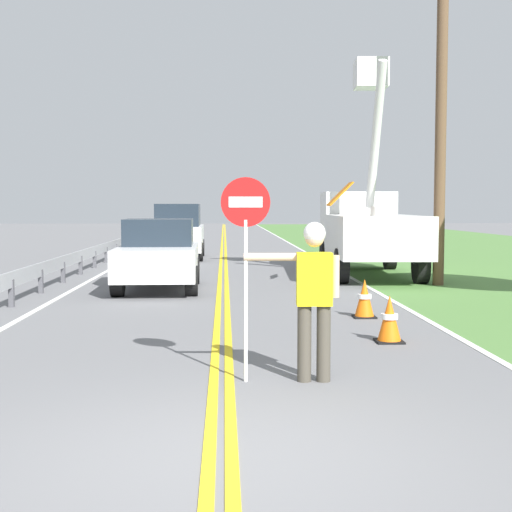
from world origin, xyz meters
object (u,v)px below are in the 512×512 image
at_px(stop_sign_paddle, 246,232).
at_px(utility_bucket_truck, 367,226).
at_px(traffic_cone_lead, 389,320).
at_px(flagger_worker, 313,291).
at_px(traffic_cone_mid, 364,299).
at_px(oncoming_suv_second, 179,231).
at_px(utility_pole_near, 441,105).
at_px(oncoming_sedan_nearest, 159,255).

xyz_separation_m(stop_sign_paddle, utility_bucket_truck, (3.94, 12.77, -0.27)).
xyz_separation_m(stop_sign_paddle, traffic_cone_lead, (2.19, 2.27, -1.37)).
height_order(flagger_worker, traffic_cone_mid, flagger_worker).
bearing_deg(utility_bucket_truck, oncoming_suv_second, 131.40).
height_order(flagger_worker, utility_bucket_truck, utility_bucket_truck).
bearing_deg(traffic_cone_lead, utility_pole_near, 68.24).
distance_m(flagger_worker, utility_pole_near, 11.36).
distance_m(stop_sign_paddle, utility_bucket_truck, 13.37).
relative_size(oncoming_suv_second, utility_pole_near, 0.53).
bearing_deg(utility_pole_near, flagger_worker, -114.22).
xyz_separation_m(flagger_worker, stop_sign_paddle, (-0.77, 0.03, 0.66)).
bearing_deg(traffic_cone_lead, oncoming_suv_second, 103.66).
bearing_deg(traffic_cone_mid, stop_sign_paddle, -116.26).
relative_size(flagger_worker, utility_pole_near, 0.21).
height_order(stop_sign_paddle, traffic_cone_lead, stop_sign_paddle).
bearing_deg(traffic_cone_mid, flagger_worker, -108.00).
distance_m(utility_pole_near, traffic_cone_mid, 7.29).
distance_m(oncoming_sedan_nearest, traffic_cone_lead, 8.03).
xyz_separation_m(utility_bucket_truck, utility_pole_near, (1.26, -2.95, 3.10)).
distance_m(utility_bucket_truck, utility_pole_near, 4.46).
bearing_deg(stop_sign_paddle, traffic_cone_lead, 46.10).
relative_size(traffic_cone_lead, traffic_cone_mid, 1.00).
height_order(utility_bucket_truck, traffic_cone_lead, utility_bucket_truck).
distance_m(flagger_worker, oncoming_sedan_nearest, 9.60).
bearing_deg(oncoming_suv_second, utility_pole_near, -53.37).
distance_m(flagger_worker, traffic_cone_mid, 4.95).
distance_m(utility_bucket_truck, traffic_cone_lead, 10.70).
bearing_deg(oncoming_sedan_nearest, utility_pole_near, 4.96).
relative_size(stop_sign_paddle, traffic_cone_lead, 3.33).
height_order(utility_bucket_truck, utility_pole_near, utility_pole_near).
xyz_separation_m(flagger_worker, oncoming_suv_second, (-2.77, 19.54, 0.01)).
height_order(stop_sign_paddle, oncoming_suv_second, stop_sign_paddle).
xyz_separation_m(utility_bucket_truck, oncoming_sedan_nearest, (-5.77, -3.56, -0.60)).
height_order(stop_sign_paddle, oncoming_sedan_nearest, stop_sign_paddle).
relative_size(oncoming_sedan_nearest, traffic_cone_mid, 5.92).
xyz_separation_m(oncoming_sedan_nearest, traffic_cone_mid, (4.11, -4.59, -0.50)).
relative_size(utility_bucket_truck, oncoming_suv_second, 1.49).
bearing_deg(utility_pole_near, stop_sign_paddle, -117.90).
xyz_separation_m(oncoming_suv_second, traffic_cone_mid, (4.28, -14.88, -0.72)).
xyz_separation_m(flagger_worker, traffic_cone_mid, (1.51, 4.66, -0.71)).
xyz_separation_m(flagger_worker, oncoming_sedan_nearest, (-2.59, 9.24, -0.21)).
relative_size(oncoming_suv_second, traffic_cone_lead, 6.61).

